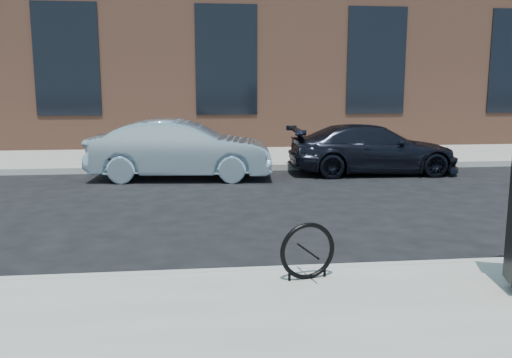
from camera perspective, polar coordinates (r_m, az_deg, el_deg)
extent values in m
plane|color=black|center=(6.37, 3.72, -10.48)|extent=(120.00, 120.00, 0.00)
cube|color=gray|center=(20.02, -3.40, 3.74)|extent=(60.00, 12.00, 0.15)
cube|color=#9E9B93|center=(6.33, 3.76, -9.91)|extent=(60.00, 0.12, 0.16)
cube|color=#9E9B93|center=(14.10, -2.06, 1.16)|extent=(60.00, 0.12, 0.16)
cube|color=brown|center=(22.97, -3.93, 14.33)|extent=(28.00, 10.00, 8.00)
cube|color=black|center=(18.30, -19.31, 11.81)|extent=(2.00, 0.06, 3.50)
cube|color=black|center=(17.91, -3.13, 12.40)|extent=(2.00, 0.06, 3.50)
cube|color=black|center=(18.88, 12.55, 12.05)|extent=(2.00, 0.06, 3.50)
torus|color=black|center=(5.87, 5.46, -7.56)|extent=(0.63, 0.18, 0.63)
cylinder|color=black|center=(5.87, 3.54, -10.07)|extent=(0.03, 0.03, 0.12)
cylinder|color=black|center=(6.03, 7.24, -9.60)|extent=(0.03, 0.03, 0.12)
imported|color=#9DB6C7|center=(12.96, -7.91, 3.10)|extent=(4.38, 1.86, 1.40)
imported|color=black|center=(13.95, 12.20, 3.09)|extent=(4.28, 1.84, 1.23)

